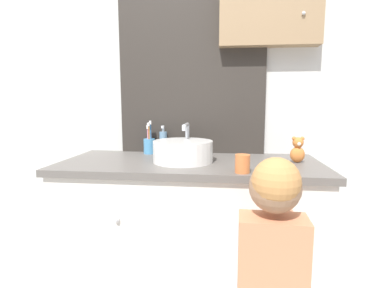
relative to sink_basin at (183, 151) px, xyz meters
name	(u,v)px	position (x,y,z in m)	size (l,w,h in m)	color
wall_back	(201,75)	(0.06, 0.33, 0.42)	(3.20, 0.18, 2.50)	silver
vanity_counter	(190,233)	(0.04, 0.02, -0.46)	(1.38, 0.59, 0.81)	silver
sink_basin	(183,151)	(0.00, 0.00, 0.00)	(0.31, 0.36, 0.20)	white
toothbrush_holder	(149,145)	(-0.24, 0.22, 0.00)	(0.07, 0.07, 0.20)	#4C93C6
soap_dispenser	(163,142)	(-0.16, 0.24, 0.01)	(0.05, 0.05, 0.17)	#6B93B2
child_figure	(273,263)	(0.40, -0.52, -0.32)	(0.24, 0.47, 0.94)	slate
teddy_bear	(298,150)	(0.60, 0.05, 0.01)	(0.07, 0.06, 0.14)	orange
drinking_cup	(242,164)	(0.30, -0.22, -0.02)	(0.07, 0.07, 0.08)	orange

